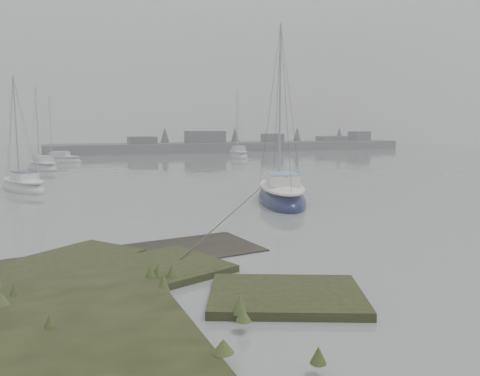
# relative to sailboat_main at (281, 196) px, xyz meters

# --- Properties ---
(ground) EXTENTS (160.00, 160.00, 0.00)m
(ground) POSITION_rel_sailboat_main_xyz_m (-7.14, 18.01, -0.31)
(ground) COLOR slate
(ground) RESTS_ON ground
(far_shoreline) EXTENTS (60.00, 8.00, 4.15)m
(far_shoreline) POSITION_rel_sailboat_main_xyz_m (19.70, 49.91, 0.54)
(far_shoreline) COLOR #4C4F51
(far_shoreline) RESTS_ON ground
(sailboat_main) EXTENTS (4.72, 7.51, 10.08)m
(sailboat_main) POSITION_rel_sailboat_main_xyz_m (0.00, 0.00, 0.00)
(sailboat_main) COLOR #0D1338
(sailboat_main) RESTS_ON ground
(sailboat_white) EXTENTS (3.57, 5.70, 7.65)m
(sailboat_white) POSITION_rel_sailboat_main_xyz_m (-12.64, 10.54, -0.08)
(sailboat_white) COLOR silver
(sailboat_white) RESTS_ON ground
(sailboat_far_a) EXTENTS (3.59, 6.14, 8.23)m
(sailboat_far_a) POSITION_rel_sailboat_main_xyz_m (-11.36, 25.60, -0.06)
(sailboat_far_a) COLOR #A5ABAF
(sailboat_far_a) RESTS_ON ground
(sailboat_far_b) EXTENTS (3.84, 7.10, 9.55)m
(sailboat_far_b) POSITION_rel_sailboat_main_xyz_m (12.29, 34.31, -0.02)
(sailboat_far_b) COLOR silver
(sailboat_far_b) RESTS_ON ground
(sailboat_far_c) EXTENTS (5.66, 4.47, 7.81)m
(sailboat_far_c) POSITION_rel_sailboat_main_xyz_m (-9.61, 34.60, -0.07)
(sailboat_far_c) COLOR #B2BABD
(sailboat_far_c) RESTS_ON ground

